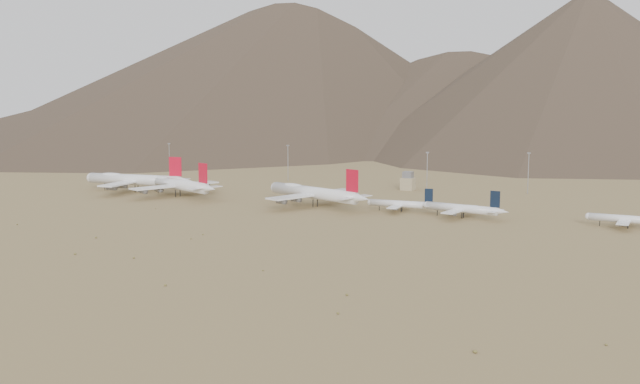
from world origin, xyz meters
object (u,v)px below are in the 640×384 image
at_px(widebody_west, 135,180).
at_px(control_tower, 408,182).
at_px(narrowbody_a, 402,204).
at_px(widebody_east, 314,193).
at_px(narrowbody_b, 464,209).
at_px(widebody_centre, 177,184).

bearing_deg(widebody_west, control_tower, 22.11).
bearing_deg(control_tower, narrowbody_a, -73.06).
relative_size(widebody_east, narrowbody_a, 1.84).
xyz_separation_m(narrowbody_a, control_tower, (-26.24, 86.17, 1.12)).
bearing_deg(narrowbody_a, control_tower, 103.40).
height_order(widebody_east, narrowbody_a, widebody_east).
bearing_deg(widebody_east, control_tower, 96.29).
distance_m(widebody_west, narrowbody_b, 212.22).
xyz_separation_m(widebody_centre, widebody_east, (92.26, -0.49, 0.15)).
bearing_deg(narrowbody_b, widebody_east, -171.76).
relative_size(widebody_centre, narrowbody_b, 1.59).
distance_m(widebody_west, widebody_east, 129.24).
height_order(widebody_east, control_tower, widebody_east).
height_order(widebody_east, narrowbody_b, widebody_east).
bearing_deg(narrowbody_b, control_tower, 132.49).
relative_size(widebody_west, narrowbody_a, 1.96).
bearing_deg(widebody_centre, narrowbody_b, 20.47).
height_order(narrowbody_a, narrowbody_b, narrowbody_b).
distance_m(widebody_centre, narrowbody_b, 175.26).
distance_m(widebody_west, control_tower, 173.59).
xyz_separation_m(widebody_east, control_tower, (23.03, 89.92, -2.45)).
relative_size(narrowbody_a, narrowbody_b, 0.88).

